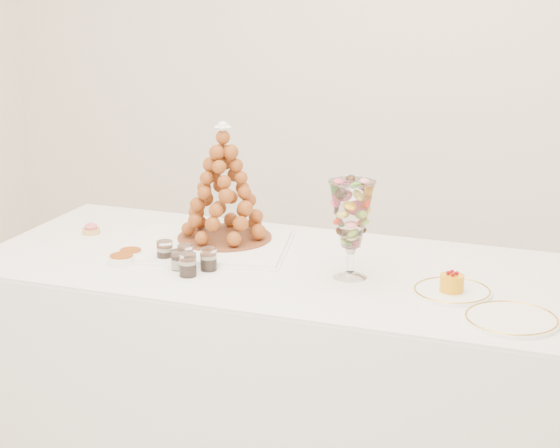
% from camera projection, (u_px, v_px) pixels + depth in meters
% --- Properties ---
extents(buffet_table, '(2.21, 0.91, 0.83)m').
position_uv_depth(buffet_table, '(303.00, 382.00, 3.19)').
color(buffet_table, white).
rests_on(buffet_table, ground).
extents(lace_tray, '(0.62, 0.52, 0.02)m').
position_uv_depth(lace_tray, '(207.00, 246.00, 3.26)').
color(lace_tray, white).
rests_on(lace_tray, buffet_table).
extents(macaron_vase, '(0.14, 0.14, 0.31)m').
position_uv_depth(macaron_vase, '(351.00, 215.00, 2.92)').
color(macaron_vase, white).
rests_on(macaron_vase, buffet_table).
extents(cake_plate, '(0.24, 0.24, 0.01)m').
position_uv_depth(cake_plate, '(452.00, 292.00, 2.83)').
color(cake_plate, white).
rests_on(cake_plate, buffet_table).
extents(spare_plate, '(0.27, 0.27, 0.01)m').
position_uv_depth(spare_plate, '(511.00, 319.00, 2.62)').
color(spare_plate, white).
rests_on(spare_plate, buffet_table).
extents(pink_tart, '(0.07, 0.07, 0.04)m').
position_uv_depth(pink_tart, '(91.00, 229.00, 3.43)').
color(pink_tart, tan).
rests_on(pink_tart, buffet_table).
extents(verrine_a, '(0.06, 0.06, 0.07)m').
position_uv_depth(verrine_a, '(165.00, 252.00, 3.11)').
color(verrine_a, white).
rests_on(verrine_a, buffet_table).
extents(verrine_b, '(0.06, 0.06, 0.07)m').
position_uv_depth(verrine_b, '(186.00, 256.00, 3.07)').
color(verrine_b, white).
rests_on(verrine_b, buffet_table).
extents(verrine_c, '(0.07, 0.07, 0.07)m').
position_uv_depth(verrine_c, '(208.00, 259.00, 3.03)').
color(verrine_c, white).
rests_on(verrine_c, buffet_table).
extents(verrine_d, '(0.05, 0.05, 0.06)m').
position_uv_depth(verrine_d, '(178.00, 260.00, 3.04)').
color(verrine_d, white).
rests_on(verrine_d, buffet_table).
extents(verrine_e, '(0.06, 0.06, 0.07)m').
position_uv_depth(verrine_e, '(188.00, 265.00, 2.98)').
color(verrine_e, white).
rests_on(verrine_e, buffet_table).
extents(ramekin_back, '(0.08, 0.08, 0.03)m').
position_uv_depth(ramekin_back, '(131.00, 254.00, 3.16)').
color(ramekin_back, white).
rests_on(ramekin_back, buffet_table).
extents(ramekin_front, '(0.09, 0.09, 0.03)m').
position_uv_depth(ramekin_front, '(122.00, 260.00, 3.10)').
color(ramekin_front, white).
rests_on(ramekin_front, buffet_table).
extents(croquembouche, '(0.34, 0.34, 0.42)m').
position_uv_depth(croquembouche, '(224.00, 182.00, 3.26)').
color(croquembouche, brown).
rests_on(croquembouche, lace_tray).
extents(mousse_cake, '(0.07, 0.07, 0.06)m').
position_uv_depth(mousse_cake, '(452.00, 283.00, 2.82)').
color(mousse_cake, orange).
rests_on(mousse_cake, cake_plate).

